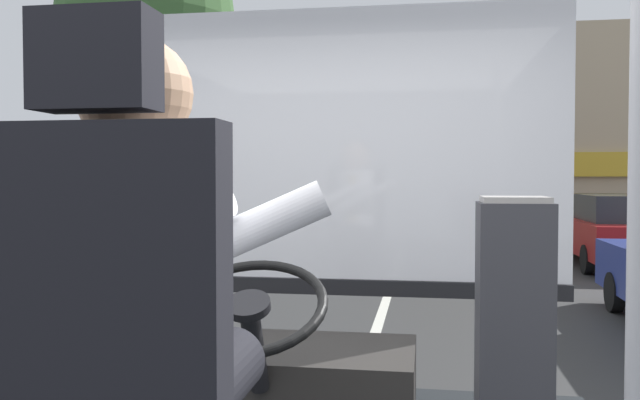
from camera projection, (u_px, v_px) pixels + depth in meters
name	position (u px, v px, depth m)	size (l,w,h in m)	color
ground	(392.00, 284.00, 10.56)	(18.00, 44.00, 0.06)	#313131
bus_driver	(148.00, 290.00, 1.41)	(0.75, 0.53, 0.85)	black
steering_console	(276.00, 391.00, 2.63)	(1.10, 0.96, 0.78)	#282623
handrail_pole	(638.00, 152.00, 1.61)	(0.04, 0.04, 2.28)	#B7B7BC
fare_box	(513.00, 346.00, 2.23)	(0.24, 0.23, 1.01)	#333338
windshield_panel	(322.00, 183.00, 3.42)	(2.50, 0.08, 1.48)	white
street_tree	(147.00, 23.00, 9.85)	(2.64, 2.64, 5.34)	#4C3828
shop_building	(567.00, 139.00, 18.71)	(10.38, 5.12, 5.54)	tan
parked_car_red	(618.00, 229.00, 12.55)	(1.81, 4.25, 1.36)	maroon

